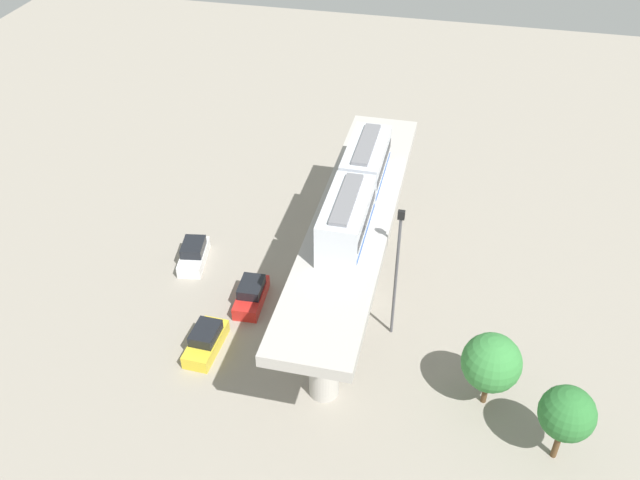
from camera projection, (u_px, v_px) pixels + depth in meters
ground_plane at (351, 298)px, 51.23m from camera, size 120.00×120.00×0.00m
viaduct at (354, 236)px, 47.69m from camera, size 5.20×28.00×7.74m
train at (356, 190)px, 45.98m from camera, size 2.64×13.55×3.24m
parked_car_white at (194, 254)px, 54.19m from camera, size 2.48×4.44×1.76m
parked_car_red at (251, 295)px, 50.44m from camera, size 2.03×4.29×1.76m
parked_car_yellow at (206, 341)px, 46.72m from camera, size 1.93×4.26×1.76m
tree_near_viaduct at (491, 363)px, 41.44m from camera, size 3.66×3.66×5.36m
tree_mid_lot at (567, 414)px, 38.07m from camera, size 3.19×3.19×5.43m
signal_post at (397, 269)px, 45.03m from camera, size 0.44×0.28×10.34m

